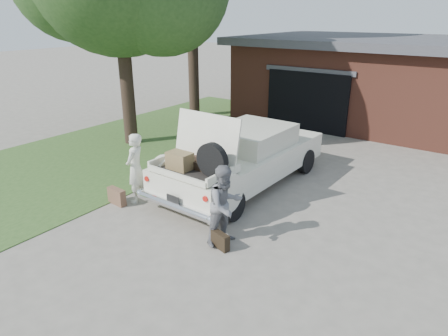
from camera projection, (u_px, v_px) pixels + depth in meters
The scene contains 8 objects.
ground at pixel (208, 224), 8.49m from camera, with size 90.00×90.00×0.00m, color gray.
grass_strip at pixel (136, 143), 13.76m from camera, with size 6.00×16.00×0.02m, color #2D4C1E.
house at pixel (402, 81), 16.02m from camera, with size 12.80×7.80×3.30m.
sedan at pixel (243, 157), 10.18m from camera, with size 2.18×5.30×2.17m.
woman_left at pixel (135, 168), 9.29m from camera, with size 0.61×0.40×1.66m, color silver.
woman_right at pixel (225, 205), 7.56m from camera, with size 0.78×0.61×1.60m, color slate.
suitcase_left at pixel (117, 196), 9.33m from camera, with size 0.50×0.16×0.39m, color brown.
suitcase_right at pixel (220, 240), 7.59m from camera, with size 0.42×0.13×0.33m, color black.
Camera 1 is at (4.66, -5.86, 4.20)m, focal length 32.00 mm.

